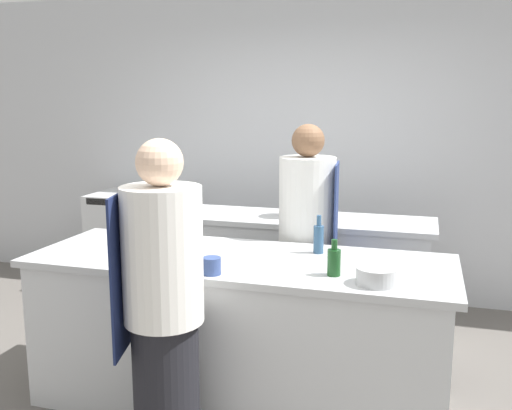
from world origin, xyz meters
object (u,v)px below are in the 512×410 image
Objects in this scene: oven_range at (136,241)px; stockpot at (296,201)px; bottle_olive_oil at (334,261)px; bowl_mixing_large at (377,276)px; chef_at_prep_near at (163,309)px; chef_at_stove at (307,247)px; bottle_vinegar at (188,252)px; bottle_wine at (319,238)px; bowl_prep_small at (138,238)px; cup at (212,266)px.

oven_range is 3.65× the size of stockpot.
bowl_mixing_large is (0.23, -0.09, -0.03)m from bottle_olive_oil.
chef_at_stove is at bearing -31.77° from chef_at_prep_near.
bottle_vinegar reaches higher than bottle_wine.
bottle_vinegar is (-0.00, 0.32, 0.20)m from chef_at_prep_near.
chef_at_stove is 1.14m from bowl_prep_small.
cup reaches higher than bowl_mixing_large.
stockpot reaches higher than cup.
bowl_mixing_large is at bearing 24.32° from chef_at_stove.
chef_at_prep_near is 16.56× the size of cup.
oven_range is 0.57× the size of chef_at_prep_near.
stockpot is (-0.75, 1.53, 0.08)m from bowl_mixing_large.
chef_at_prep_near is 5.78× the size of bottle_vinegar.
bottle_vinegar is 0.83m from bottle_wine.
bottle_vinegar reaches higher than bowl_prep_small.
chef_at_prep_near is 1.40m from chef_at_stove.
chef_at_prep_near is at bearing -23.77° from chef_at_stove.
oven_range is 2.64m from bottle_wine.
bottle_olive_oil reaches higher than bowl_mixing_large.
chef_at_prep_near is 1.06m from bowl_mixing_large.
bottle_olive_oil is 0.25m from bowl_mixing_large.
bottle_olive_oil is at bearing 159.20° from bowl_mixing_large.
stockpot is (1.70, -0.51, 0.57)m from oven_range.
chef_at_stove reaches higher than chef_at_prep_near.
bottle_olive_oil is at bearing 12.42° from bottle_vinegar.
chef_at_prep_near reaches higher than bowl_mixing_large.
cup is (-0.85, -0.08, 0.00)m from bowl_mixing_large.
bottle_vinegar is (-0.44, -1.02, 0.19)m from chef_at_stove.
bowl_mixing_large is at bearing -39.80° from oven_range.
chef_at_stove is 0.49m from bottle_wine.
stockpot is (-0.21, 0.59, 0.21)m from chef_at_stove.
bowl_mixing_large is at bearing 5.33° from cup.
bottle_olive_oil is 1.95× the size of cup.
bottle_vinegar reaches higher than cup.
oven_range is at bearing 124.75° from bottle_vinegar.
stockpot is at bearing 109.69° from bottle_wine.
bowl_mixing_large is (2.46, -2.05, 0.49)m from oven_range.
chef_at_prep_near reaches higher than bottle_wine.
bottle_vinegar is at bearing -13.02° from chef_at_prep_near.
bottle_vinegar is 0.72m from bowl_prep_small.
chef_at_prep_near is at bearing -157.80° from bowl_mixing_large.
bottle_olive_oil reaches higher than bowl_prep_small.
bowl_mixing_large is (0.98, 0.40, 0.14)m from chef_at_prep_near.
bowl_mixing_large is at bearing -81.60° from chef_at_prep_near.
bowl_prep_small is (-0.99, -0.55, 0.12)m from chef_at_stove.
stockpot is (-0.53, 1.45, 0.05)m from bottle_olive_oil.
chef_at_prep_near is 0.99× the size of chef_at_stove.
stockpot reaches higher than bowl_prep_small.
bowl_prep_small is 0.96× the size of stockpot.
stockpot is at bearing 110.03° from bottle_olive_oil.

